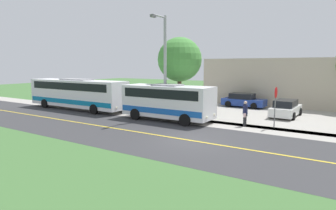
{
  "coord_description": "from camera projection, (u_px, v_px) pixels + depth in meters",
  "views": [
    {
      "loc": [
        14.37,
        7.72,
        4.35
      ],
      "look_at": [
        -3.5,
        -3.79,
        1.4
      ],
      "focal_mm": 30.58,
      "sensor_mm": 36.0,
      "label": 1
    }
  ],
  "objects": [
    {
      "name": "stop_sign",
      "position": [
        276.0,
        100.0,
        19.71
      ],
      "size": [
        0.76,
        0.07,
        2.88
      ],
      "color": "slate",
      "rests_on": "ground"
    },
    {
      "name": "pedestrian_with_bags",
      "position": [
        245.0,
        113.0,
        20.51
      ],
      "size": [
        0.72,
        0.34,
        1.83
      ],
      "color": "#262628",
      "rests_on": "ground"
    },
    {
      "name": "street_light_pole",
      "position": [
        164.0,
        63.0,
        22.84
      ],
      "size": [
        1.97,
        0.24,
        8.23
      ],
      "color": "#9E9EA3",
      "rests_on": "ground"
    },
    {
      "name": "parked_car_far",
      "position": [
        286.0,
        109.0,
        24.38
      ],
      "size": [
        4.46,
        2.14,
        1.45
      ],
      "color": "white",
      "rests_on": "ground"
    },
    {
      "name": "transit_bus_rear",
      "position": [
        77.0,
        93.0,
        28.34
      ],
      "size": [
        2.6,
        11.79,
        3.04
      ],
      "color": "white",
      "rests_on": "ground"
    },
    {
      "name": "road_surface",
      "position": [
        190.0,
        140.0,
        16.71
      ],
      "size": [
        8.0,
        100.0,
        0.01
      ],
      "primitive_type": "cube",
      "color": "#333335",
      "rests_on": "ground"
    },
    {
      "name": "tree_curbside",
      "position": [
        180.0,
        60.0,
        24.93
      ],
      "size": [
        3.86,
        3.86,
        6.79
      ],
      "color": "brown",
      "rests_on": "ground"
    },
    {
      "name": "sidewalk",
      "position": [
        224.0,
        125.0,
        21.04
      ],
      "size": [
        2.4,
        100.0,
        0.01
      ],
      "primitive_type": "cube",
      "color": "#9E9991",
      "rests_on": "ground"
    },
    {
      "name": "shuttle_bus_front",
      "position": [
        167.0,
        100.0,
        22.67
      ],
      "size": [
        2.7,
        7.54,
        2.88
      ],
      "color": "white",
      "rests_on": "ground"
    },
    {
      "name": "parking_lot_surface",
      "position": [
        286.0,
        115.0,
        25.43
      ],
      "size": [
        14.0,
        36.0,
        0.01
      ],
      "primitive_type": "cube",
      "color": "#9E9991",
      "rests_on": "ground"
    },
    {
      "name": "commercial_building",
      "position": [
        302.0,
        81.0,
        32.62
      ],
      "size": [
        10.0,
        19.97,
        5.1
      ],
      "primitive_type": "cube",
      "color": "#B7A893",
      "rests_on": "ground"
    },
    {
      "name": "road_centre_line",
      "position": [
        190.0,
        140.0,
        16.71
      ],
      "size": [
        0.16,
        100.0,
        0.0
      ],
      "primitive_type": "cube",
      "color": "gold",
      "rests_on": "ground"
    },
    {
      "name": "parked_car_near",
      "position": [
        243.0,
        101.0,
        30.03
      ],
      "size": [
        2.13,
        4.46,
        1.45
      ],
      "color": "navy",
      "rests_on": "ground"
    },
    {
      "name": "ground_plane",
      "position": [
        190.0,
        140.0,
        16.71
      ],
      "size": [
        120.0,
        120.0,
        0.0
      ],
      "primitive_type": "plane",
      "color": "#3D6633"
    }
  ]
}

